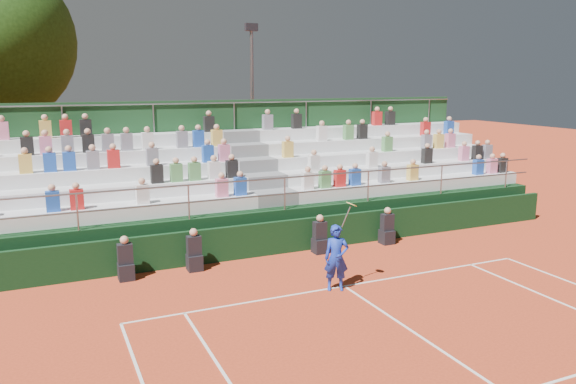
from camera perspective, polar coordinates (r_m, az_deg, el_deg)
name	(u,v)px	position (r m, az deg, el deg)	size (l,w,h in m)	color
ground	(344,286)	(14.49, 5.74, -9.51)	(90.00, 90.00, 0.00)	#C34120
courtside_wall	(292,236)	(17.03, 0.41, -4.47)	(20.00, 0.15, 1.00)	black
line_officials	(265,245)	(16.24, -2.39, -5.37)	(8.49, 0.40, 1.19)	black
grandstand	(254,197)	(19.80, -3.49, -0.53)	(20.00, 5.20, 4.40)	black
tennis_player	(336,258)	(13.97, 4.94, -6.66)	(0.89, 0.59, 2.22)	#1631AC
floodlight_mast	(252,92)	(27.43, -3.67, 10.06)	(0.60, 0.25, 7.74)	gray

